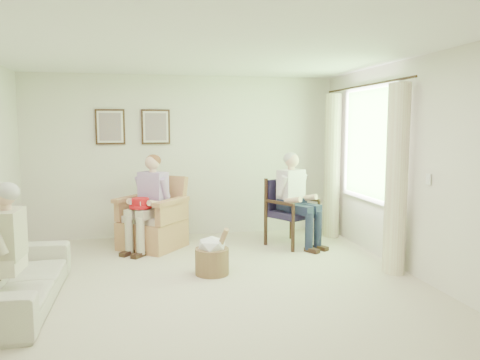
{
  "coord_description": "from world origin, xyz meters",
  "views": [
    {
      "loc": [
        -0.66,
        -4.88,
        1.8
      ],
      "look_at": [
        0.65,
        1.41,
        1.05
      ],
      "focal_mm": 35.0,
      "sensor_mm": 36.0,
      "label": 1
    }
  ],
  "objects_px": {
    "person_dark": "(294,193)",
    "hatbox": "(212,255)",
    "wood_armchair": "(290,209)",
    "red_hat": "(140,204)",
    "person_sofa": "(2,245)",
    "person_wicker": "(152,196)",
    "wicker_armchair": "(152,225)",
    "sofa": "(14,277)"
  },
  "relations": [
    {
      "from": "person_dark",
      "to": "hatbox",
      "type": "relative_size",
      "value": 2.27
    },
    {
      "from": "wood_armchair",
      "to": "hatbox",
      "type": "bearing_deg",
      "value": -169.02
    },
    {
      "from": "wood_armchair",
      "to": "red_hat",
      "type": "relative_size",
      "value": 3.18
    },
    {
      "from": "person_dark",
      "to": "person_sofa",
      "type": "xyz_separation_m",
      "value": [
        -3.47,
        -1.99,
        -0.1
      ]
    },
    {
      "from": "person_dark",
      "to": "person_wicker",
      "type": "bearing_deg",
      "value": 143.13
    },
    {
      "from": "hatbox",
      "to": "person_dark",
      "type": "bearing_deg",
      "value": 37.7
    },
    {
      "from": "person_dark",
      "to": "person_sofa",
      "type": "relative_size",
      "value": 1.1
    },
    {
      "from": "person_sofa",
      "to": "wood_armchair",
      "type": "bearing_deg",
      "value": 124.36
    },
    {
      "from": "wicker_armchair",
      "to": "person_dark",
      "type": "distance_m",
      "value": 2.16
    },
    {
      "from": "person_dark",
      "to": "red_hat",
      "type": "height_order",
      "value": "person_dark"
    },
    {
      "from": "wicker_armchair",
      "to": "hatbox",
      "type": "bearing_deg",
      "value": -26.11
    },
    {
      "from": "person_wicker",
      "to": "red_hat",
      "type": "bearing_deg",
      "value": -98.9
    },
    {
      "from": "red_hat",
      "to": "hatbox",
      "type": "xyz_separation_m",
      "value": [
        0.85,
        -1.15,
        -0.47
      ]
    },
    {
      "from": "wicker_armchair",
      "to": "hatbox",
      "type": "relative_size",
      "value": 1.74
    },
    {
      "from": "person_wicker",
      "to": "person_dark",
      "type": "distance_m",
      "value": 2.08
    },
    {
      "from": "wood_armchair",
      "to": "hatbox",
      "type": "xyz_separation_m",
      "value": [
        -1.39,
        -1.24,
        -0.3
      ]
    },
    {
      "from": "person_sofa",
      "to": "hatbox",
      "type": "relative_size",
      "value": 2.07
    },
    {
      "from": "person_dark",
      "to": "red_hat",
      "type": "distance_m",
      "value": 2.24
    },
    {
      "from": "wood_armchair",
      "to": "sofa",
      "type": "height_order",
      "value": "wood_armchair"
    },
    {
      "from": "hatbox",
      "to": "wicker_armchair",
      "type": "bearing_deg",
      "value": 115.5
    },
    {
      "from": "red_hat",
      "to": "hatbox",
      "type": "relative_size",
      "value": 0.51
    },
    {
      "from": "red_hat",
      "to": "wood_armchair",
      "type": "bearing_deg",
      "value": 2.26
    },
    {
      "from": "sofa",
      "to": "person_sofa",
      "type": "height_order",
      "value": "person_sofa"
    },
    {
      "from": "wicker_armchair",
      "to": "person_sofa",
      "type": "height_order",
      "value": "person_sofa"
    },
    {
      "from": "person_wicker",
      "to": "person_sofa",
      "type": "distance_m",
      "value": 2.62
    },
    {
      "from": "wood_armchair",
      "to": "sofa",
      "type": "distance_m",
      "value": 3.93
    },
    {
      "from": "sofa",
      "to": "person_wicker",
      "type": "height_order",
      "value": "person_wicker"
    },
    {
      "from": "person_wicker",
      "to": "red_hat",
      "type": "relative_size",
      "value": 4.38
    },
    {
      "from": "wicker_armchair",
      "to": "hatbox",
      "type": "distance_m",
      "value": 1.59
    },
    {
      "from": "person_wicker",
      "to": "person_dark",
      "type": "relative_size",
      "value": 0.99
    },
    {
      "from": "sofa",
      "to": "person_wicker",
      "type": "distance_m",
      "value": 2.4
    },
    {
      "from": "hatbox",
      "to": "red_hat",
      "type": "bearing_deg",
      "value": 126.41
    },
    {
      "from": "sofa",
      "to": "red_hat",
      "type": "xyz_separation_m",
      "value": [
        1.24,
        1.73,
        0.41
      ]
    },
    {
      "from": "sofa",
      "to": "hatbox",
      "type": "distance_m",
      "value": 2.17
    },
    {
      "from": "sofa",
      "to": "person_dark",
      "type": "xyz_separation_m",
      "value": [
        3.47,
        1.65,
        0.51
      ]
    },
    {
      "from": "sofa",
      "to": "red_hat",
      "type": "height_order",
      "value": "red_hat"
    },
    {
      "from": "sofa",
      "to": "person_sofa",
      "type": "bearing_deg",
      "value": 180.0
    },
    {
      "from": "person_wicker",
      "to": "person_sofa",
      "type": "bearing_deg",
      "value": -84.0
    },
    {
      "from": "wicker_armchair",
      "to": "person_sofa",
      "type": "xyz_separation_m",
      "value": [
        -1.4,
        -2.35,
        0.38
      ]
    },
    {
      "from": "wood_armchair",
      "to": "person_dark",
      "type": "distance_m",
      "value": 0.31
    },
    {
      "from": "wicker_armchair",
      "to": "sofa",
      "type": "bearing_deg",
      "value": -86.39
    },
    {
      "from": "wicker_armchair",
      "to": "wood_armchair",
      "type": "xyz_separation_m",
      "value": [
        2.07,
        -0.2,
        0.21
      ]
    }
  ]
}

